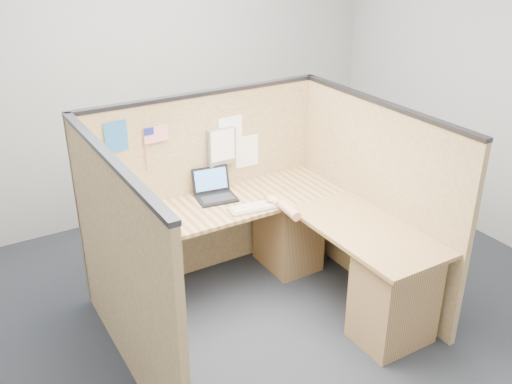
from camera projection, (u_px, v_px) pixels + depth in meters
floor at (270, 329)px, 4.14m from camera, size 5.00×5.00×0.00m
wall_back at (143, 74)px, 5.29m from camera, size 5.00×0.00×5.00m
cubicle_partitions at (240, 212)px, 4.15m from camera, size 2.06×1.83×1.53m
l_desk at (271, 258)px, 4.28m from camera, size 1.95×1.75×0.73m
laptop at (213, 191)px, 4.44m from camera, size 0.32×0.32×0.21m
keyboard at (256, 207)px, 4.27m from camera, size 0.44×0.20×0.03m
mouse at (272, 202)px, 4.34m from camera, size 0.12×0.08×0.04m
hand_forearm at (283, 207)px, 4.23m from camera, size 0.11×0.38×0.08m
blue_poster at (116, 137)px, 4.02m from camera, size 0.17×0.02×0.23m
american_flag at (154, 136)px, 4.15m from camera, size 0.19×0.01×0.33m
file_holder at (221, 147)px, 4.47m from camera, size 0.23×0.05×0.30m
paper_left at (230, 133)px, 4.50m from camera, size 0.21×0.01×0.27m
paper_right at (247, 151)px, 4.65m from camera, size 0.21×0.01×0.26m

